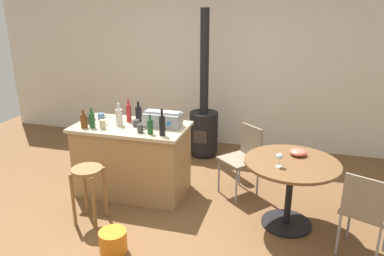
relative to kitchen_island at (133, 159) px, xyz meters
name	(u,v)px	position (x,y,z in m)	size (l,w,h in m)	color
ground_plane	(166,220)	(0.62, -0.52, -0.44)	(8.80, 8.80, 0.00)	brown
back_wall	(217,64)	(0.62, 2.05, 0.91)	(8.00, 0.10, 2.70)	beige
kitchen_island	(133,159)	(0.00, 0.00, 0.00)	(1.37, 0.75, 0.88)	#A37A4C
wooden_stool	(88,183)	(-0.17, -0.76, 0.02)	(0.33, 0.33, 0.63)	olive
dining_table	(291,177)	(1.90, -0.25, 0.12)	(0.97, 0.97, 0.74)	black
folding_chair_near	(243,155)	(1.33, 0.34, 0.07)	(0.56, 0.56, 0.86)	#7F705B
folding_chair_far	(365,209)	(2.57, -0.61, 0.06)	(0.52, 0.52, 0.86)	#7F705B
wood_stove	(204,122)	(0.56, 1.40, 0.10)	(0.44, 0.45, 2.23)	black
toolbox	(163,119)	(0.39, 0.07, 0.53)	(0.44, 0.23, 0.19)	gray
bottle_0	(92,120)	(-0.40, -0.20, 0.53)	(0.07, 0.07, 0.25)	#194C23
bottle_1	(162,125)	(0.49, -0.23, 0.56)	(0.07, 0.07, 0.31)	black
bottle_2	(150,126)	(0.34, -0.22, 0.52)	(0.06, 0.06, 0.22)	#194C23
bottle_3	(119,117)	(-0.13, -0.03, 0.54)	(0.08, 0.08, 0.27)	#B7B2AD
bottle_4	(139,113)	(0.02, 0.20, 0.53)	(0.08, 0.08, 0.25)	black
bottle_5	(129,113)	(-0.08, 0.14, 0.55)	(0.06, 0.06, 0.29)	maroon
bottle_6	(84,120)	(-0.50, -0.22, 0.53)	(0.08, 0.08, 0.23)	#603314
cup_0	(136,123)	(0.08, -0.02, 0.48)	(0.11, 0.08, 0.08)	#383838
cup_1	(101,116)	(-0.46, 0.12, 0.48)	(0.12, 0.08, 0.08)	#4C7099
cup_2	(103,124)	(-0.26, -0.21, 0.49)	(0.11, 0.07, 0.11)	tan
cup_3	(90,120)	(-0.51, -0.06, 0.48)	(0.12, 0.08, 0.09)	#383838
cup_4	(140,128)	(0.22, -0.20, 0.49)	(0.11, 0.07, 0.10)	#383838
wine_glass	(279,157)	(1.78, -0.42, 0.40)	(0.07, 0.07, 0.14)	silver
serving_bowl	(298,152)	(1.96, -0.06, 0.33)	(0.18, 0.18, 0.07)	#DB6651
plastic_bucket	(113,242)	(0.32, -1.18, -0.33)	(0.26, 0.26, 0.22)	orange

